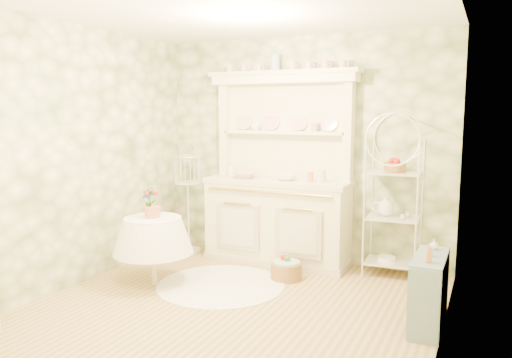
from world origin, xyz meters
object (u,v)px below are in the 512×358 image
at_px(bakers_rack, 393,200).
at_px(round_table, 154,256).
at_px(floor_basket, 286,269).
at_px(kitchen_dresser, 278,168).
at_px(side_shelf, 429,294).
at_px(birdcage_stand, 188,200).

bearing_deg(bakers_rack, round_table, -152.31).
bearing_deg(floor_basket, round_table, -148.70).
distance_m(kitchen_dresser, side_shelf, 2.37).
height_order(round_table, birdcage_stand, birdcage_stand).
xyz_separation_m(bakers_rack, birdcage_stand, (-2.54, -0.19, -0.17)).
relative_size(kitchen_dresser, bakers_rack, 1.35).
distance_m(round_table, floor_basket, 1.43).
xyz_separation_m(kitchen_dresser, side_shelf, (1.88, -1.16, -0.86)).
bearing_deg(kitchen_dresser, round_table, -123.97).
height_order(kitchen_dresser, bakers_rack, kitchen_dresser).
height_order(birdcage_stand, floor_basket, birdcage_stand).
xyz_separation_m(kitchen_dresser, birdcage_stand, (-1.19, -0.11, -0.46)).
distance_m(kitchen_dresser, round_table, 1.76).
relative_size(kitchen_dresser, round_table, 3.74).
height_order(side_shelf, birdcage_stand, birdcage_stand).
bearing_deg(round_table, bakers_rack, 31.60).
height_order(bakers_rack, round_table, bakers_rack).
bearing_deg(side_shelf, kitchen_dresser, 150.05).
bearing_deg(kitchen_dresser, birdcage_stand, -174.50).
xyz_separation_m(bakers_rack, floor_basket, (-1.01, -0.63, -0.74)).
distance_m(kitchen_dresser, birdcage_stand, 1.29).
xyz_separation_m(side_shelf, floor_basket, (-1.54, 0.61, -0.18)).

